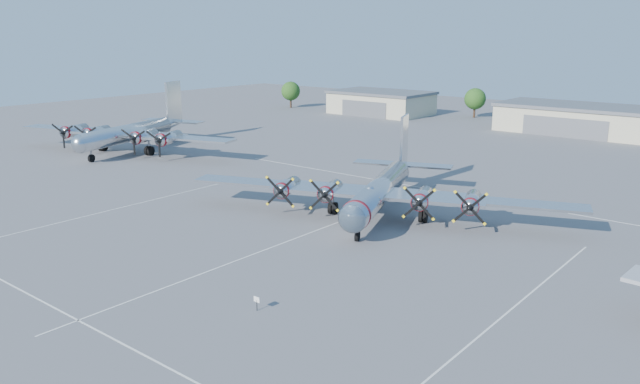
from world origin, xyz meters
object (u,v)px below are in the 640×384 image
Objects in this scene: info_placard at (257,301)px; main_bomber_b29 at (381,213)px; bomber_west at (133,151)px; hangar_west at (381,102)px; tree_far_west at (291,91)px; tree_west at (475,99)px; hangar_center at (577,119)px.

main_bomber_b29 is at bearing 104.46° from info_placard.
hangar_west is at bearing 69.79° from bomber_west.
tree_far_west reaches higher than main_bomber_b29.
hangar_west is 25.36m from tree_far_west.
tree_west is (20.00, 8.04, 1.51)m from hangar_west.
hangar_west is at bearing 9.01° from tree_far_west.
hangar_west is 0.79× the size of hangar_center.
hangar_center is at bearing -17.82° from tree_west.
hangar_west is 0.55× the size of main_bomber_b29.
tree_far_west is (-25.00, -3.96, 1.51)m from hangar_west.
tree_west is 108.57m from info_placard.
tree_west is at bearing 162.18° from hangar_center.
info_placard is (57.95, -29.89, 0.73)m from bomber_west.
hangar_center is 26.30m from tree_west.
main_bomber_b29 is (26.59, -77.76, -4.22)m from tree_west.
tree_west reaches higher than main_bomber_b29.
bomber_west is at bearing 154.44° from main_bomber_b29.
hangar_center is at bearing 94.73° from info_placard.
tree_west is 0.16× the size of main_bomber_b29.
hangar_center reaches higher than info_placard.
hangar_west is at bearing 180.00° from hangar_center.
hangar_center is 82.13m from bomber_west.
tree_far_west is 1.00× the size of tree_west.
info_placard is (33.28, -103.28, -3.49)m from tree_west.
tree_west reaches higher than hangar_west.
tree_west is at bearing 107.63° from info_placard.
hangar_west is 83.90m from main_bomber_b29.
tree_far_west reaches higher than info_placard.
hangar_center is at bearing 70.62° from main_bomber_b29.
tree_far_west reaches higher than bomber_west.
tree_west is at bearing 55.30° from bomber_west.
info_placard is at bearing -85.03° from hangar_center.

